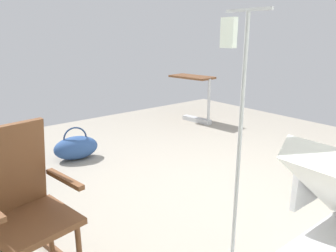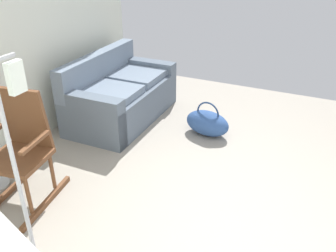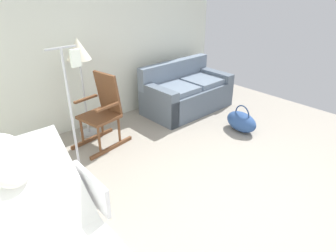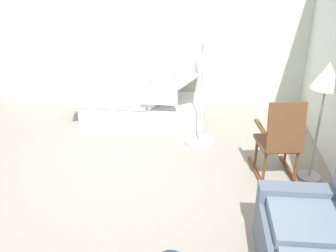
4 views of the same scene
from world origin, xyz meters
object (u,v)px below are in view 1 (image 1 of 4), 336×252
(iv_pole, at_px, (231,251))
(overbed_table, at_px, (195,93))
(duffel_bag, at_px, (76,147))
(rocking_chair, at_px, (25,211))

(iv_pole, bearing_deg, overbed_table, -40.54)
(duffel_bag, xyz_separation_m, iv_pole, (-2.68, 0.14, 0.10))
(overbed_table, xyz_separation_m, duffel_bag, (-0.37, 2.48, -0.38))
(rocking_chair, relative_size, iv_pole, 0.62)
(overbed_table, bearing_deg, duffel_bag, 98.54)
(duffel_bag, bearing_deg, overbed_table, -81.46)
(rocking_chair, bearing_deg, overbed_table, -58.38)
(overbed_table, distance_m, iv_pole, 4.03)
(rocking_chair, xyz_separation_m, overbed_table, (2.20, -3.58, 0.03))
(overbed_table, distance_m, duffel_bag, 2.54)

